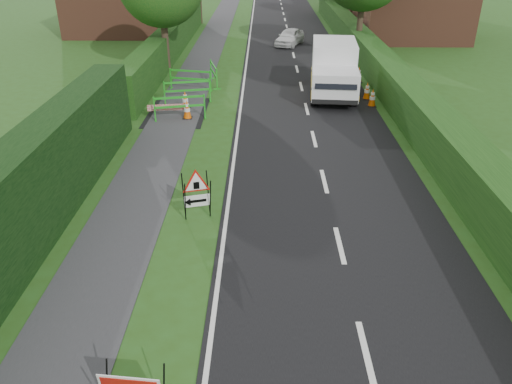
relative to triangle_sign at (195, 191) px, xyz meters
name	(u,v)px	position (x,y,z in m)	size (l,w,h in m)	color
ground	(235,269)	(1.13, -2.23, -0.84)	(120.00, 120.00, 0.00)	#264A15
road_surface	(285,22)	(3.63, 32.77, -0.84)	(6.00, 90.00, 0.02)	black
footpath	(221,21)	(-1.87, 32.77, -0.84)	(2.00, 90.00, 0.02)	#2D2D30
hedge_west_near	(16,268)	(-3.87, -2.23, -0.84)	(1.10, 18.00, 2.50)	black
hedge_west_far	(172,55)	(-3.87, 19.77, -0.84)	(1.00, 24.00, 1.80)	#14380F
hedge_east	(378,82)	(7.63, 13.77, -0.84)	(1.20, 50.00, 1.50)	#14380F
triangle_sign	(195,191)	(0.00, 0.00, 0.00)	(1.02, 1.02, 1.21)	black
works_van	(334,68)	(4.99, 11.50, 0.38)	(2.43, 5.21, 2.30)	silver
traffic_cone_0	(372,98)	(6.51, 9.73, -0.45)	(0.38, 0.38, 0.79)	black
traffic_cone_1	(367,91)	(6.47, 10.76, -0.45)	(0.38, 0.38, 0.79)	black
traffic_cone_2	(359,75)	(6.57, 13.63, -0.45)	(0.38, 0.38, 0.79)	black
traffic_cone_3	(187,109)	(-1.33, 8.01, -0.45)	(0.38, 0.38, 0.79)	black
traffic_cone_4	(185,100)	(-1.58, 9.27, -0.45)	(0.38, 0.38, 0.79)	black
ped_barrier_0	(180,104)	(-1.60, 7.90, -0.21)	(2.09, 0.78, 1.00)	#1C9A1C
ped_barrier_1	(187,89)	(-1.60, 10.18, -0.21)	(2.09, 0.78, 1.00)	#1C9A1C
ped_barrier_2	(190,77)	(-1.72, 12.13, -0.21)	(2.09, 0.77, 1.00)	#1C9A1C
ped_barrier_3	(214,71)	(-0.71, 13.25, -0.21)	(0.83, 2.08, 1.00)	#1C9A1C
redwhite_plank	(167,118)	(-2.19, 8.07, -0.84)	(1.50, 0.04, 0.25)	red
hatchback_car	(290,37)	(3.53, 22.88, -0.30)	(1.28, 3.19, 1.09)	white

